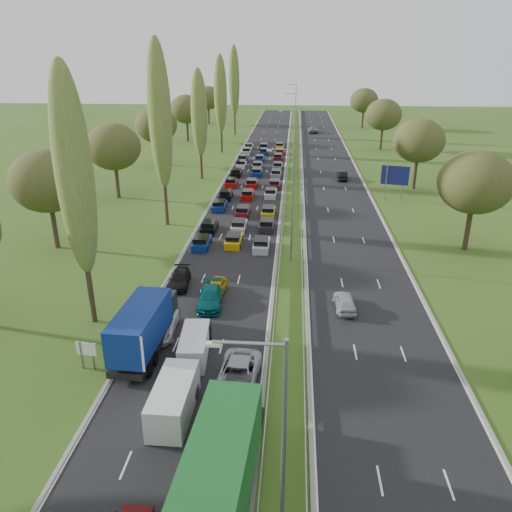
# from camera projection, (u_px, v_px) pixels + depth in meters

# --- Properties ---
(ground) EXTENTS (260.00, 260.00, 0.00)m
(ground) POSITION_uv_depth(u_px,v_px,m) (293.00, 179.00, 87.11)
(ground) COLOR #2F551A
(ground) RESTS_ON ground
(near_carriageway) EXTENTS (10.50, 215.00, 0.04)m
(near_carriageway) POSITION_uv_depth(u_px,v_px,m) (256.00, 175.00, 89.90)
(near_carriageway) COLOR black
(near_carriageway) RESTS_ON ground
(far_carriageway) EXTENTS (10.50, 215.00, 0.04)m
(far_carriageway) POSITION_uv_depth(u_px,v_px,m) (331.00, 176.00, 88.93)
(far_carriageway) COLOR black
(far_carriageway) RESTS_ON ground
(central_reservation) EXTENTS (2.36, 215.00, 0.32)m
(central_reservation) POSITION_uv_depth(u_px,v_px,m) (294.00, 173.00, 89.21)
(central_reservation) COLOR gray
(central_reservation) RESTS_ON ground
(lamp_columns) EXTENTS (0.18, 140.18, 12.00)m
(lamp_columns) POSITION_uv_depth(u_px,v_px,m) (294.00, 147.00, 82.99)
(lamp_columns) COLOR gray
(lamp_columns) RESTS_ON ground
(poplar_row) EXTENTS (2.80, 127.80, 22.44)m
(poplar_row) POSITION_uv_depth(u_px,v_px,m) (185.00, 113.00, 72.63)
(poplar_row) COLOR #2D2116
(poplar_row) RESTS_ON ground
(woodland_left) EXTENTS (8.00, 166.00, 11.10)m
(woodland_left) POSITION_uv_depth(u_px,v_px,m) (105.00, 151.00, 70.06)
(woodland_left) COLOR #2D2116
(woodland_left) RESTS_ON ground
(woodland_right) EXTENTS (8.00, 153.00, 11.10)m
(woodland_right) POSITION_uv_depth(u_px,v_px,m) (432.00, 150.00, 70.50)
(woodland_right) COLOR #2D2116
(woodland_right) RESTS_ON ground
(traffic_queue_fill) EXTENTS (9.07, 67.35, 0.80)m
(traffic_queue_fill) POSITION_uv_depth(u_px,v_px,m) (254.00, 179.00, 85.18)
(traffic_queue_fill) COLOR navy
(traffic_queue_fill) RESTS_ON ground
(near_car_2) EXTENTS (2.66, 5.22, 1.41)m
(near_car_2) POSITION_uv_depth(u_px,v_px,m) (161.00, 325.00, 39.19)
(near_car_2) COLOR silver
(near_car_2) RESTS_ON near_carriageway
(near_car_3) EXTENTS (2.21, 4.65, 1.31)m
(near_car_3) POSITION_uv_depth(u_px,v_px,m) (179.00, 279.00, 47.23)
(near_car_3) COLOR black
(near_car_3) RESTS_ON near_carriageway
(near_car_6) EXTENTS (2.47, 4.86, 1.32)m
(near_car_6) POSITION_uv_depth(u_px,v_px,m) (174.00, 406.00, 30.30)
(near_car_6) COLOR slate
(near_car_6) RESTS_ON near_carriageway
(near_car_7) EXTENTS (2.39, 5.16, 1.46)m
(near_car_7) POSITION_uv_depth(u_px,v_px,m) (210.00, 297.00, 43.60)
(near_car_7) COLOR #054C51
(near_car_7) RESTS_ON near_carriageway
(near_car_8) EXTENTS (1.85, 4.08, 1.36)m
(near_car_8) POSITION_uv_depth(u_px,v_px,m) (216.00, 288.00, 45.41)
(near_car_8) COLOR #AA8B0B
(near_car_8) RESTS_ON near_carriageway
(near_car_9) EXTENTS (1.74, 4.67, 1.53)m
(near_car_9) POSITION_uv_depth(u_px,v_px,m) (237.00, 396.00, 31.02)
(near_car_9) COLOR black
(near_car_9) RESTS_ON near_carriageway
(near_car_10) EXTENTS (3.00, 5.83, 1.57)m
(near_car_10) POSITION_uv_depth(u_px,v_px,m) (238.00, 375.00, 33.04)
(near_car_10) COLOR #B3B9BD
(near_car_10) RESTS_ON near_carriageway
(far_car_0) EXTENTS (1.84, 4.17, 1.39)m
(far_car_0) POSITION_uv_depth(u_px,v_px,m) (345.00, 302.00, 42.89)
(far_car_0) COLOR #A6ADB0
(far_car_0) RESTS_ON far_carriageway
(far_car_1) EXTENTS (1.59, 4.54, 1.50)m
(far_car_1) POSITION_uv_depth(u_px,v_px,m) (342.00, 175.00, 86.48)
(far_car_1) COLOR black
(far_car_1) RESTS_ON far_carriageway
(far_car_2) EXTENTS (2.91, 5.72, 1.55)m
(far_car_2) POSITION_uv_depth(u_px,v_px,m) (313.00, 130.00, 136.83)
(far_car_2) COLOR gray
(far_car_2) RESTS_ON far_carriageway
(blue_lorry) EXTENTS (2.59, 9.32, 3.93)m
(blue_lorry) POSITION_uv_depth(u_px,v_px,m) (145.00, 326.00, 36.53)
(blue_lorry) COLOR black
(blue_lorry) RESTS_ON near_carriageway
(green_lorry) EXTENTS (2.80, 15.10, 4.48)m
(green_lorry) POSITION_uv_depth(u_px,v_px,m) (214.00, 495.00, 22.14)
(green_lorry) COLOR black
(green_lorry) RESTS_ON near_carriageway
(white_van_front) EXTENTS (2.18, 5.55, 2.23)m
(white_van_front) POSITION_uv_depth(u_px,v_px,m) (175.00, 397.00, 30.39)
(white_van_front) COLOR silver
(white_van_front) RESTS_ON near_carriageway
(white_van_rear) EXTENTS (1.86, 4.75, 1.91)m
(white_van_rear) POSITION_uv_depth(u_px,v_px,m) (195.00, 345.00, 36.10)
(white_van_rear) COLOR white
(white_van_rear) RESTS_ON near_carriageway
(info_sign) EXTENTS (1.50, 0.28, 2.10)m
(info_sign) POSITION_uv_depth(u_px,v_px,m) (87.00, 352.00, 34.56)
(info_sign) COLOR gray
(info_sign) RESTS_ON ground
(direction_sign) EXTENTS (3.92, 1.02, 5.20)m
(direction_sign) POSITION_uv_depth(u_px,v_px,m) (395.00, 177.00, 73.29)
(direction_sign) COLOR gray
(direction_sign) RESTS_ON ground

